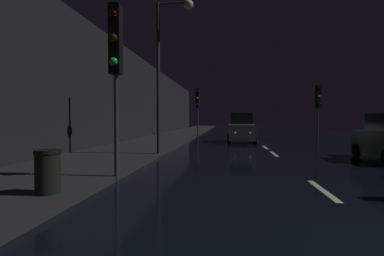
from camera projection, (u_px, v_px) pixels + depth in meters
ground at (251, 137)px, 28.42m from camera, size 27.52×84.00×0.02m
sidewalk_left at (175, 136)px, 29.33m from camera, size 4.40×84.00×0.15m
building_facade_left at (139, 99)px, 26.07m from camera, size 0.80×63.00×7.06m
lane_centerline at (256, 141)px, 23.43m from camera, size 0.16×37.16×0.01m
traffic_light_near_left at (115, 53)px, 8.01m from camera, size 0.32×0.47×4.86m
traffic_light_far_right at (318, 100)px, 24.61m from camera, size 0.37×0.48×4.59m
traffic_light_far_left at (198, 102)px, 29.29m from camera, size 0.37×0.48×4.80m
streetlamp_overhead at (168, 54)px, 13.31m from camera, size 1.70×0.44×7.10m
trash_bin_curbside at (48, 171)px, 6.23m from camera, size 0.55×0.55×0.93m
car_approaching_headlights at (241, 129)px, 22.08m from camera, size 2.02×4.38×2.21m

